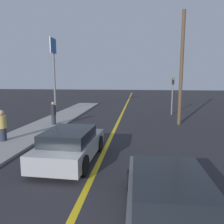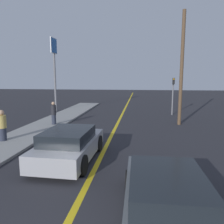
{
  "view_description": "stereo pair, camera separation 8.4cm",
  "coord_description": "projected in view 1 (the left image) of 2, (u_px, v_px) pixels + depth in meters",
  "views": [
    {
      "loc": [
        1.51,
        -2.19,
        3.29
      ],
      "look_at": [
        -0.19,
        11.73,
        1.11
      ],
      "focal_mm": 35.0,
      "sensor_mm": 36.0,
      "label": 1
    },
    {
      "loc": [
        1.59,
        -2.18,
        3.29
      ],
      "look_at": [
        -0.19,
        11.73,
        1.11
      ],
      "focal_mm": 35.0,
      "sensor_mm": 36.0,
      "label": 2
    }
  ],
  "objects": [
    {
      "name": "road_center_line",
      "position": [
        122.0,
        114.0,
        20.49
      ],
      "size": [
        0.2,
        60.0,
        0.01
      ],
      "color": "gold",
      "rests_on": "ground_plane"
    },
    {
      "name": "sidewalk_left",
      "position": [
        50.0,
        123.0,
        15.77
      ],
      "size": [
        2.5,
        25.22,
        0.12
      ],
      "color": "gray",
      "rests_on": "ground_plane"
    },
    {
      "name": "car_near_right_lane",
      "position": [
        168.0,
        198.0,
        4.99
      ],
      "size": [
        2.03,
        4.19,
        1.21
      ],
      "rotation": [
        0.0,
        0.0,
        0.02
      ],
      "color": "#4C5156",
      "rests_on": "ground_plane"
    },
    {
      "name": "car_ahead_center",
      "position": [
        70.0,
        145.0,
        8.72
      ],
      "size": [
        2.11,
        4.17,
        1.31
      ],
      "rotation": [
        0.0,
        0.0,
        -0.03
      ],
      "color": "#9E9EA3",
      "rests_on": "ground_plane"
    },
    {
      "name": "pedestrian_near_curb",
      "position": [
        2.0,
        126.0,
        11.07
      ],
      "size": [
        0.42,
        0.42,
        1.59
      ],
      "color": "#282D3D",
      "rests_on": "sidewalk_left"
    },
    {
      "name": "pedestrian_mid_group",
      "position": [
        53.0,
        113.0,
        15.02
      ],
      "size": [
        0.35,
        0.35,
        1.57
      ],
      "color": "#282D3D",
      "rests_on": "sidewalk_left"
    },
    {
      "name": "traffic_light",
      "position": [
        172.0,
        92.0,
        19.42
      ],
      "size": [
        0.18,
        0.4,
        3.31
      ],
      "color": "slate",
      "rests_on": "ground_plane"
    },
    {
      "name": "roadside_sign",
      "position": [
        54.0,
        60.0,
        21.15
      ],
      "size": [
        0.2,
        1.42,
        7.12
      ],
      "color": "slate",
      "rests_on": "ground_plane"
    },
    {
      "name": "utility_pole",
      "position": [
        181.0,
        69.0,
        15.1
      ],
      "size": [
        0.24,
        0.24,
        7.81
      ],
      "color": "brown",
      "rests_on": "ground_plane"
    }
  ]
}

